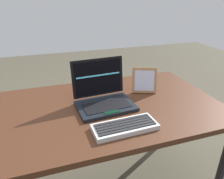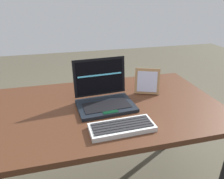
# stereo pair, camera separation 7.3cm
# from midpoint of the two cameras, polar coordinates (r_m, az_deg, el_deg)

# --- Properties ---
(desk) EXTENTS (1.46, 0.77, 0.71)m
(desk) POSITION_cam_midpoint_polar(r_m,az_deg,el_deg) (1.20, -3.67, -7.50)
(desk) COLOR #3E2113
(desk) RESTS_ON ground
(laptop_front) EXTENTS (0.32, 0.26, 0.25)m
(laptop_front) POSITION_cam_midpoint_polar(r_m,az_deg,el_deg) (1.17, -0.44, -1.89)
(laptop_front) COLOR black
(laptop_front) RESTS_ON desk
(external_keyboard) EXTENTS (0.31, 0.13, 0.03)m
(external_keyboard) POSITION_cam_midpoint_polar(r_m,az_deg,el_deg) (0.98, 4.92, -10.25)
(external_keyboard) COLOR silver
(external_keyboard) RESTS_ON desk
(photo_frame) EXTENTS (0.16, 0.10, 0.16)m
(photo_frame) POSITION_cam_midpoint_polar(r_m,az_deg,el_deg) (1.32, 11.14, 2.16)
(photo_frame) COLOR #956B44
(photo_frame) RESTS_ON desk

